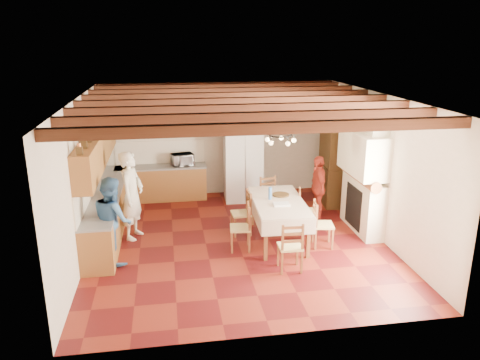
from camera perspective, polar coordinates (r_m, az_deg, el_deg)
name	(u,v)px	position (r m, az deg, el deg)	size (l,w,h in m)	color
floor	(238,242)	(9.86, -0.30, -7.55)	(6.00, 6.50, 0.02)	#4C0E0F
ceiling	(237,97)	(9.03, -0.33, 10.14)	(6.00, 6.50, 0.02)	silver
wall_back	(219,139)	(12.47, -2.61, 5.04)	(6.00, 0.02, 3.00)	beige
wall_front	(275,240)	(6.33, 4.23, -7.27)	(6.00, 0.02, 3.00)	beige
wall_left	(81,180)	(9.38, -18.80, 0.04)	(0.02, 6.50, 3.00)	beige
wall_right	(379,166)	(10.22, 16.61, 1.61)	(0.02, 6.50, 3.00)	beige
ceiling_beams	(237,102)	(9.04, -0.33, 9.51)	(6.00, 6.30, 0.16)	#371B10
lower_cabinets_left	(109,212)	(10.65, -15.74, -3.74)	(0.60, 4.30, 0.86)	brown
lower_cabinets_back	(162,183)	(12.37, -9.53, -0.42)	(2.30, 0.60, 0.86)	brown
countertop_left	(107,192)	(10.51, -15.93, -1.45)	(0.62, 4.30, 0.04)	slate
countertop_back	(161,167)	(12.24, -9.63, 1.59)	(2.34, 0.62, 0.04)	slate
backsplash_left	(92,179)	(10.45, -17.62, 0.15)	(0.03, 4.30, 0.60)	white
backsplash_back	(160,152)	(12.44, -9.70, 3.36)	(2.30, 0.03, 0.60)	white
upper_cabinets	(97,149)	(10.27, -17.06, 3.66)	(0.35, 4.20, 0.70)	brown
fireplace	(362,169)	(10.30, 14.64, 1.31)	(0.56, 1.60, 2.80)	beige
wall_picture	(276,124)	(12.64, 4.43, 6.78)	(0.34, 0.03, 0.42)	#2F1F15
refrigerator	(243,164)	(12.07, 0.36, 1.96)	(0.95, 0.78, 1.90)	white
hutch	(333,160)	(12.02, 11.25, 2.38)	(0.52, 1.23, 2.23)	#352510
dining_table	(279,205)	(9.67, 4.72, -3.01)	(1.11, 2.04, 0.87)	silver
chandelier	(280,135)	(9.27, 4.94, 5.50)	(0.47, 0.47, 0.03)	black
chair_left_near	(240,227)	(9.33, 0.02, -5.75)	(0.42, 0.40, 0.96)	brown
chair_left_far	(241,213)	(10.07, 0.13, -4.00)	(0.42, 0.40, 0.96)	brown
chair_right_near	(323,224)	(9.62, 10.10, -5.30)	(0.42, 0.40, 0.96)	brown
chair_right_far	(307,211)	(10.29, 8.17, -3.71)	(0.42, 0.40, 0.96)	brown
chair_end_near	(290,246)	(8.59, 6.13, -7.95)	(0.42, 0.40, 0.96)	brown
chair_end_far	(270,198)	(10.99, 3.70, -2.18)	(0.42, 0.40, 0.96)	brown
person_man	(132,195)	(9.99, -13.04, -1.83)	(0.69, 0.45, 1.88)	white
person_woman_blue	(113,220)	(9.07, -15.24, -4.70)	(0.81, 0.63, 1.66)	teal
person_woman_red	(318,187)	(11.05, 9.46, -0.84)	(0.87, 0.36, 1.49)	#B93726
microwave	(182,160)	(12.20, -7.05, 2.49)	(0.55, 0.37, 0.30)	silver
fridge_vase	(240,122)	(11.81, -0.03, 7.12)	(0.29, 0.29, 0.30)	#352510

